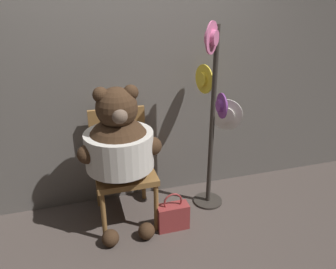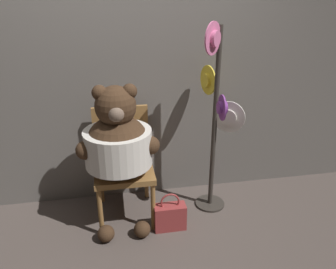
{
  "view_description": "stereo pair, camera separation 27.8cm",
  "coord_description": "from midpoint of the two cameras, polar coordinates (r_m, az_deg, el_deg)",
  "views": [
    {
      "loc": [
        -0.44,
        -2.31,
        1.91
      ],
      "look_at": [
        0.29,
        0.14,
        0.8
      ],
      "focal_mm": 35.0,
      "sensor_mm": 36.0,
      "label": 1
    },
    {
      "loc": [
        -0.17,
        -2.37,
        1.91
      ],
      "look_at": [
        0.29,
        0.14,
        0.8
      ],
      "focal_mm": 35.0,
      "sensor_mm": 36.0,
      "label": 2
    }
  ],
  "objects": [
    {
      "name": "ground_plane",
      "position": [
        3.03,
        -2.35,
        -15.47
      ],
      "size": [
        14.0,
        14.0,
        0.0
      ],
      "primitive_type": "plane",
      "color": "#4C423D"
    },
    {
      "name": "chair",
      "position": [
        2.95,
        -5.17,
        -4.3
      ],
      "size": [
        0.5,
        0.56,
        0.97
      ],
      "color": "olive",
      "rests_on": "ground_plane"
    },
    {
      "name": "teddy_bear",
      "position": [
        2.68,
        -5.78,
        -1.65
      ],
      "size": [
        0.67,
        0.6,
        1.27
      ],
      "color": "#3D2819",
      "rests_on": "ground_plane"
    },
    {
      "name": "wall_back",
      "position": [
        2.99,
        -4.35,
        11.86
      ],
      "size": [
        8.0,
        0.1,
        2.61
      ],
      "color": "#66605B",
      "rests_on": "ground_plane"
    },
    {
      "name": "hat_display_rack",
      "position": [
        2.86,
        11.01,
        3.48
      ],
      "size": [
        0.4,
        0.57,
        1.71
      ],
      "color": "#332D28",
      "rests_on": "ground_plane"
    },
    {
      "name": "handbag_on_ground",
      "position": [
        2.92,
        3.15,
        -14.1
      ],
      "size": [
        0.27,
        0.12,
        0.36
      ],
      "color": "maroon",
      "rests_on": "ground_plane"
    }
  ]
}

